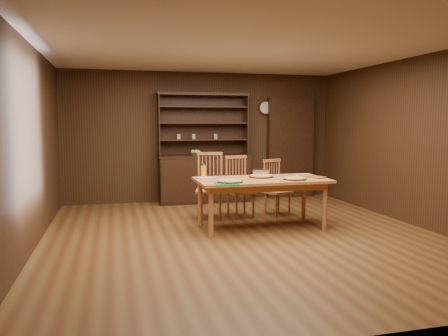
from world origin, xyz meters
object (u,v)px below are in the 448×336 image
object	(u,v)px
dining_table	(262,184)
chair_right	(275,185)
china_hutch	(204,172)
chair_center	(239,184)
chair_left	(210,183)
juice_bottle	(203,171)

from	to	relation	value
dining_table	chair_right	bearing A→B (deg)	57.53
china_hutch	dining_table	xyz separation A→B (m)	(0.40, -2.32, 0.08)
china_hutch	dining_table	bearing A→B (deg)	-80.14
dining_table	chair_right	distance (m)	1.03
chair_center	dining_table	bearing A→B (deg)	-95.27
chair_left	juice_bottle	world-z (taller)	chair_left
chair_center	chair_right	size ratio (longest dim) A/B	1.08
dining_table	chair_center	world-z (taller)	chair_center
chair_center	juice_bottle	world-z (taller)	chair_center
china_hutch	chair_left	size ratio (longest dim) A/B	1.98
chair_center	juice_bottle	bearing A→B (deg)	-156.98
dining_table	juice_bottle	world-z (taller)	juice_bottle
chair_right	juice_bottle	world-z (taller)	juice_bottle
juice_bottle	chair_center	bearing A→B (deg)	35.71
china_hutch	chair_left	world-z (taller)	china_hutch
chair_left	juice_bottle	xyz separation A→B (m)	(-0.22, -0.54, 0.27)
chair_right	dining_table	bearing A→B (deg)	-142.97
chair_center	china_hutch	bearing A→B (deg)	88.58
china_hutch	chair_right	xyz separation A→B (m)	(0.95, -1.46, -0.09)
dining_table	chair_right	world-z (taller)	chair_right
chair_center	chair_right	distance (m)	0.66
chair_left	chair_right	size ratio (longest dim) A/B	1.14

